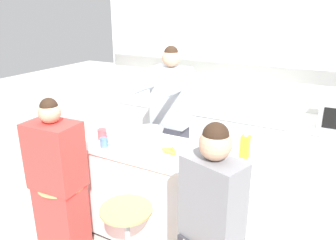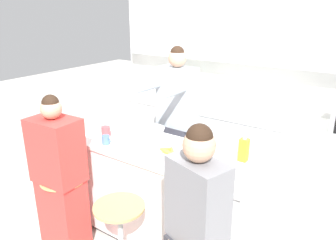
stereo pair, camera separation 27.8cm
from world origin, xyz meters
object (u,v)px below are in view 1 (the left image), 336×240
at_px(kitchen_island, 165,196).
at_px(banana_bunch, 170,151).
at_px(coffee_cup_near, 104,142).
at_px(person_seated_near, 210,238).
at_px(coffee_cup_far, 102,134).
at_px(person_cooking, 171,131).
at_px(fruit_bowl, 198,157).
at_px(cooking_pot, 150,136).
at_px(person_wrapped_blanket, 59,186).
at_px(juice_carton, 245,146).
at_px(bar_stool_leftmost, 65,214).
at_px(potted_plant, 168,88).

height_order(kitchen_island, banana_bunch, banana_bunch).
bearing_deg(coffee_cup_near, banana_bunch, 15.27).
relative_size(person_seated_near, coffee_cup_far, 12.74).
height_order(person_cooking, fruit_bowl, person_cooking).
relative_size(person_cooking, coffee_cup_near, 16.66).
xyz_separation_m(person_cooking, cooking_pot, (0.06, -0.51, 0.14)).
relative_size(person_wrapped_blanket, person_seated_near, 0.98).
xyz_separation_m(cooking_pot, juice_carton, (0.83, 0.12, 0.03)).
relative_size(fruit_bowl, coffee_cup_far, 1.95).
xyz_separation_m(kitchen_island, person_seated_near, (0.67, -0.58, 0.21)).
bearing_deg(cooking_pot, fruit_bowl, -13.48).
bearing_deg(juice_carton, banana_bunch, -158.12).
height_order(bar_stool_leftmost, person_seated_near, person_seated_near).
bearing_deg(person_cooking, bar_stool_leftmost, -109.37).
distance_m(kitchen_island, coffee_cup_near, 0.73).
bearing_deg(coffee_cup_far, coffee_cup_near, -45.42).
distance_m(kitchen_island, person_wrapped_blanket, 0.92).
relative_size(person_cooking, person_seated_near, 1.18).
height_order(fruit_bowl, coffee_cup_near, coffee_cup_near).
bearing_deg(bar_stool_leftmost, juice_carton, 29.04).
bearing_deg(bar_stool_leftmost, person_seated_near, -1.47).
relative_size(fruit_bowl, juice_carton, 1.12).
bearing_deg(potted_plant, coffee_cup_near, -81.00).
xyz_separation_m(banana_bunch, juice_carton, (0.57, 0.23, 0.07)).
bearing_deg(banana_bunch, coffee_cup_far, -177.84).
relative_size(bar_stool_leftmost, juice_carton, 3.42).
distance_m(kitchen_island, juice_carton, 0.87).
distance_m(kitchen_island, cooking_pot, 0.57).
relative_size(bar_stool_leftmost, coffee_cup_far, 5.93).
bearing_deg(cooking_pot, juice_carton, 8.18).
relative_size(person_cooking, potted_plant, 5.80).
distance_m(person_wrapped_blanket, fruit_bowl, 1.18).
relative_size(person_cooking, coffee_cup_far, 15.01).
height_order(person_wrapped_blanket, person_seated_near, person_seated_near).
xyz_separation_m(kitchen_island, person_cooking, (-0.25, 0.57, 0.39)).
bearing_deg(coffee_cup_far, person_cooking, 59.86).
relative_size(cooking_pot, fruit_bowl, 1.48).
xyz_separation_m(person_wrapped_blanket, banana_bunch, (0.76, 0.54, 0.27)).
bearing_deg(person_seated_near, person_wrapped_blanket, -162.41).
bearing_deg(banana_bunch, kitchen_island, 151.70).
relative_size(kitchen_island, bar_stool_leftmost, 2.48).
distance_m(fruit_bowl, banana_bunch, 0.26).
xyz_separation_m(kitchen_island, person_wrapped_blanket, (-0.68, -0.58, 0.21)).
relative_size(fruit_bowl, potted_plant, 0.75).
bearing_deg(person_seated_near, kitchen_island, 156.39).
bearing_deg(banana_bunch, coffee_cup_near, -164.73).
relative_size(coffee_cup_near, potted_plant, 0.35).
bearing_deg(cooking_pot, banana_bunch, -22.20).
bearing_deg(juice_carton, potted_plant, 138.14).
distance_m(coffee_cup_far, juice_carton, 1.29).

